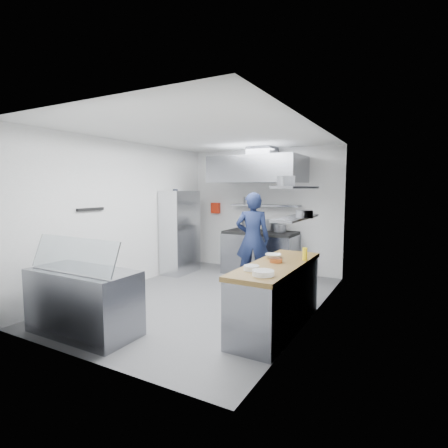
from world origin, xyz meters
The scene contains 35 objects.
floor centered at (0.00, 0.00, 0.00)m, with size 5.00×5.00×0.00m, color #525254.
ceiling centered at (0.00, 0.00, 2.80)m, with size 5.00×5.00×0.00m, color silver.
wall_back centered at (0.00, 2.50, 1.40)m, with size 3.60×0.02×2.80m, color white.
wall_front centered at (0.00, -2.50, 1.40)m, with size 3.60×0.02×2.80m, color white.
wall_left centered at (-1.80, 0.00, 1.40)m, with size 5.00×0.02×2.80m, color white.
wall_right centered at (1.80, 0.00, 1.40)m, with size 5.00×0.02×2.80m, color white.
gas_range centered at (0.10, 2.10, 0.45)m, with size 1.60×0.80×0.90m, color gray.
cooktop centered at (0.10, 2.10, 0.93)m, with size 1.57×0.78×0.06m, color black.
stock_pot_left centered at (-0.36, 2.37, 1.06)m, with size 0.25×0.25×0.20m, color slate.
stock_pot_mid centered at (0.18, 2.45, 1.08)m, with size 0.37×0.37×0.24m, color slate.
stock_pot_right centered at (0.52, 2.20, 1.04)m, with size 0.27×0.27×0.16m, color slate.
over_range_shelf centered at (0.10, 2.34, 1.52)m, with size 1.60×0.30×0.04m, color gray.
shelf_pot_a centered at (-0.21, 2.15, 1.63)m, with size 0.23×0.23×0.18m, color slate.
extractor_hood centered at (0.10, 1.93, 2.30)m, with size 1.90×1.15×0.55m, color gray.
hood_duct centered at (0.10, 2.15, 2.68)m, with size 0.55×0.55×0.24m, color slate.
red_firebox centered at (-1.25, 2.44, 1.42)m, with size 0.22×0.10×0.26m, color red.
chef centered at (0.30, 1.22, 0.91)m, with size 0.67×0.44×1.83m, color #162042.
wire_rack centered at (-1.53, 1.33, 0.93)m, with size 0.50×0.90×1.85m, color silver.
rack_bin_a centered at (-1.53, 1.09, 0.80)m, with size 0.16×0.20×0.18m, color white.
rack_bin_b centered at (-1.53, 1.42, 1.30)m, with size 0.13×0.16×0.15m, color yellow.
rack_jar centered at (-1.48, 1.11, 1.80)m, with size 0.11×0.11×0.18m, color black.
knife_strip centered at (-1.78, -0.90, 1.55)m, with size 0.04×0.55×0.05m, color black.
prep_counter_base centered at (1.48, -0.60, 0.42)m, with size 0.62×2.00×0.84m, color gray.
prep_counter_top centered at (1.48, -0.60, 0.87)m, with size 0.65×2.04×0.06m, color brown.
plate_stack_a centered at (1.57, -1.32, 0.93)m, with size 0.26×0.26×0.06m, color white.
plate_stack_b centered at (1.35, -1.15, 0.93)m, with size 0.19×0.19×0.06m, color white.
copper_pan centered at (1.45, -0.56, 0.93)m, with size 0.18×0.18×0.06m, color #C26536.
squeeze_bottle centered at (1.76, -0.24, 0.99)m, with size 0.07×0.07×0.18m, color yellow.
mixing_bowl centered at (1.30, -0.29, 0.93)m, with size 0.23×0.23×0.06m, color white.
wall_shelf_lower centered at (1.64, -0.30, 1.50)m, with size 0.30×1.30×0.04m, color gray.
wall_shelf_upper centered at (1.64, -0.30, 1.92)m, with size 0.30×1.30×0.04m, color gray.
shelf_pot_c centered at (1.82, -0.53, 1.57)m, with size 0.22×0.22×0.10m, color slate.
shelf_pot_d centered at (1.47, -0.27, 2.01)m, with size 0.25×0.25×0.14m, color slate.
display_case centered at (-0.67, -2.00, 0.42)m, with size 1.50×0.70×0.85m, color gray.
display_glass centered at (-0.67, -2.12, 1.07)m, with size 1.47×0.02×0.45m, color silver.
Camera 1 is at (3.08, -5.01, 1.91)m, focal length 28.00 mm.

